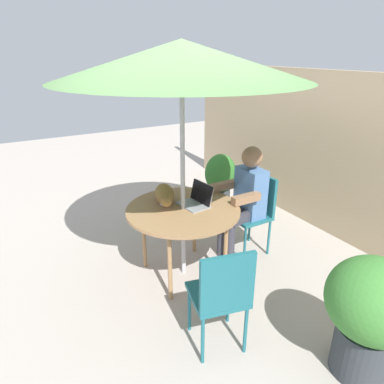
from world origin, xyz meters
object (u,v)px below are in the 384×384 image
at_px(person_seated, 245,196).
at_px(patio_table, 183,213).
at_px(chair_empty, 222,292).
at_px(potted_plant_near_fence, 220,179).
at_px(patio_umbrella, 181,61).
at_px(laptop, 198,199).
at_px(cat, 165,195).
at_px(potted_plant_by_chair, 371,311).
at_px(chair_occupied, 255,207).

bearing_deg(person_seated, patio_table, -90.00).
relative_size(chair_empty, potted_plant_near_fence, 1.08).
relative_size(patio_umbrella, laptop, 6.86).
xyz_separation_m(laptop, cat, (-0.20, -0.26, 0.02)).
distance_m(person_seated, potted_plant_by_chair, 1.70).
relative_size(patio_table, potted_plant_near_fence, 1.32).
distance_m(patio_table, chair_empty, 1.05).
bearing_deg(potted_plant_near_fence, patio_table, -47.63).
xyz_separation_m(chair_empty, laptop, (-1.02, 0.40, 0.27)).
bearing_deg(person_seated, potted_plant_by_chair, -7.90).
height_order(person_seated, potted_plant_near_fence, person_seated).
distance_m(cat, potted_plant_by_chair, 2.00).
bearing_deg(chair_empty, chair_occupied, 131.44).
height_order(chair_occupied, potted_plant_by_chair, potted_plant_by_chair).
bearing_deg(patio_umbrella, potted_plant_by_chair, 17.34).
bearing_deg(patio_umbrella, potted_plant_near_fence, 132.37).
relative_size(chair_empty, person_seated, 0.73).
bearing_deg(patio_umbrella, person_seated, 90.00).
bearing_deg(cat, chair_occupied, 78.46).
relative_size(person_seated, laptop, 3.81).
bearing_deg(laptop, potted_plant_near_fence, 136.59).
xyz_separation_m(patio_table, potted_plant_by_chair, (1.68, 0.52, -0.14)).
height_order(chair_empty, potted_plant_near_fence, chair_empty).
bearing_deg(chair_occupied, potted_plant_near_fence, 166.24).
relative_size(patio_umbrella, chair_empty, 2.47).
bearing_deg(patio_table, laptop, 92.02).
bearing_deg(potted_plant_by_chair, laptop, -168.04).
distance_m(patio_umbrella, person_seated, 1.57).
xyz_separation_m(patio_table, patio_umbrella, (0.00, 0.00, 1.40)).
distance_m(patio_umbrella, potted_plant_by_chair, 2.34).
relative_size(patio_umbrella, potted_plant_by_chair, 2.43).
relative_size(chair_occupied, person_seated, 0.73).
bearing_deg(cat, patio_table, 25.06).
distance_m(patio_umbrella, cat, 1.28).
height_order(chair_occupied, person_seated, person_seated).
xyz_separation_m(chair_occupied, cat, (-0.21, -1.01, 0.29)).
bearing_deg(cat, laptop, 52.73).
height_order(laptop, potted_plant_near_fence, laptop).
xyz_separation_m(chair_empty, person_seated, (-1.01, 0.99, 0.17)).
relative_size(patio_umbrella, cat, 3.68).
xyz_separation_m(patio_umbrella, potted_plant_near_fence, (-1.07, 1.18, -1.60)).
relative_size(patio_table, laptop, 3.39).
distance_m(chair_empty, laptop, 1.13).
relative_size(patio_table, potted_plant_by_chair, 1.20).
bearing_deg(patio_table, cat, -154.94).
height_order(patio_table, potted_plant_by_chair, potted_plant_by_chair).
bearing_deg(chair_empty, patio_table, 167.00).
distance_m(chair_occupied, potted_plant_by_chair, 1.72).
height_order(patio_umbrella, person_seated, patio_umbrella).
xyz_separation_m(chair_occupied, potted_plant_near_fence, (-1.07, 0.26, -0.06)).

